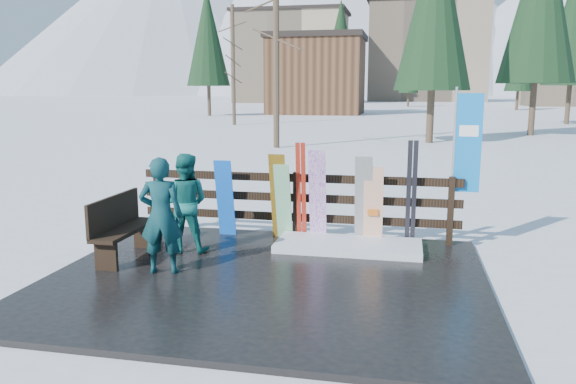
% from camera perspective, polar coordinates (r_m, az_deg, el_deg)
% --- Properties ---
extents(ground, '(700.00, 700.00, 0.00)m').
position_cam_1_polar(ground, '(7.89, -2.26, -9.14)').
color(ground, white).
rests_on(ground, ground).
extents(deck, '(6.00, 5.00, 0.08)m').
position_cam_1_polar(deck, '(7.88, -2.26, -8.87)').
color(deck, black).
rests_on(deck, ground).
extents(fence, '(5.60, 0.10, 1.15)m').
position_cam_1_polar(fence, '(9.77, 0.84, -0.82)').
color(fence, black).
rests_on(fence, deck).
extents(snow_patch, '(2.34, 1.00, 0.12)m').
position_cam_1_polar(snow_patch, '(9.20, 6.14, -5.44)').
color(snow_patch, white).
rests_on(snow_patch, deck).
extents(bench, '(0.41, 1.50, 0.97)m').
position_cam_1_polar(bench, '(8.94, -16.61, -3.27)').
color(bench, black).
rests_on(bench, deck).
extents(snowboard_0, '(0.31, 0.28, 1.37)m').
position_cam_1_polar(snowboard_0, '(9.87, -6.41, -0.64)').
color(snowboard_0, blue).
rests_on(snowboard_0, deck).
extents(snowboard_1, '(0.27, 0.38, 1.33)m').
position_cam_1_polar(snowboard_1, '(9.60, -0.50, -1.00)').
color(snowboard_1, white).
rests_on(snowboard_1, deck).
extents(snowboard_2, '(0.28, 0.38, 1.50)m').
position_cam_1_polar(snowboard_2, '(9.60, -0.96, -0.48)').
color(snowboard_2, orange).
rests_on(snowboard_2, deck).
extents(snowboard_3, '(0.28, 0.33, 1.58)m').
position_cam_1_polar(snowboard_3, '(9.47, 3.02, -0.40)').
color(snowboard_3, white).
rests_on(snowboard_3, deck).
extents(snowboard_4, '(0.29, 0.27, 1.49)m').
position_cam_1_polar(snowboard_4, '(9.39, 7.67, -0.85)').
color(snowboard_4, black).
rests_on(snowboard_4, deck).
extents(snowboard_5, '(0.32, 0.20, 1.32)m').
position_cam_1_polar(snowboard_5, '(9.40, 8.65, -1.39)').
color(snowboard_5, white).
rests_on(snowboard_5, deck).
extents(ski_pair_a, '(0.16, 0.23, 1.69)m').
position_cam_1_polar(ski_pair_a, '(9.57, 1.34, 0.06)').
color(ski_pair_a, '#A32314').
rests_on(ski_pair_a, deck).
extents(ski_pair_b, '(0.17, 0.23, 1.76)m').
position_cam_1_polar(ski_pair_b, '(9.41, 12.42, -0.13)').
color(ski_pair_b, black).
rests_on(ski_pair_b, deck).
extents(rental_flag, '(0.45, 0.04, 2.60)m').
position_cam_1_polar(rental_flag, '(9.56, 17.49, 4.18)').
color(rental_flag, silver).
rests_on(rental_flag, deck).
extents(person_front, '(0.68, 0.52, 1.65)m').
position_cam_1_polar(person_front, '(8.02, -12.77, -2.35)').
color(person_front, '#0F5547').
rests_on(person_front, deck).
extents(person_back, '(0.82, 0.67, 1.58)m').
position_cam_1_polar(person_back, '(9.03, -10.42, -1.08)').
color(person_back, '#166B65').
rests_on(person_back, deck).
extents(resort_buildings, '(73.00, 87.60, 22.60)m').
position_cam_1_polar(resort_buildings, '(122.83, 11.77, 13.48)').
color(resort_buildings, tan).
rests_on(resort_buildings, ground).
extents(trees, '(42.32, 68.70, 12.33)m').
position_cam_1_polar(trees, '(54.41, 11.94, 13.39)').
color(trees, '#382B1E').
rests_on(trees, ground).
extents(mountains, '(520.00, 260.00, 120.00)m').
position_cam_1_polar(mountains, '(339.20, 10.15, 18.25)').
color(mountains, white).
rests_on(mountains, ground).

